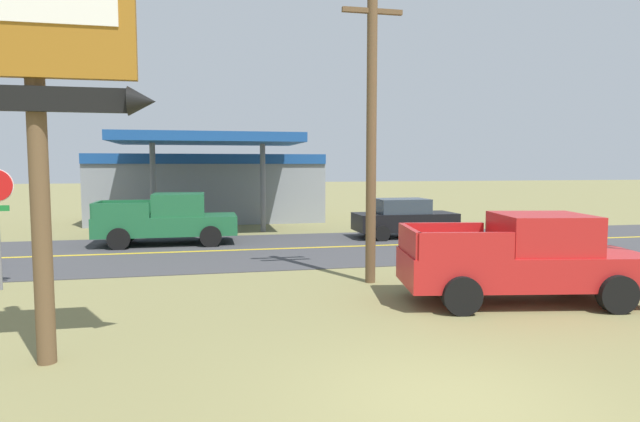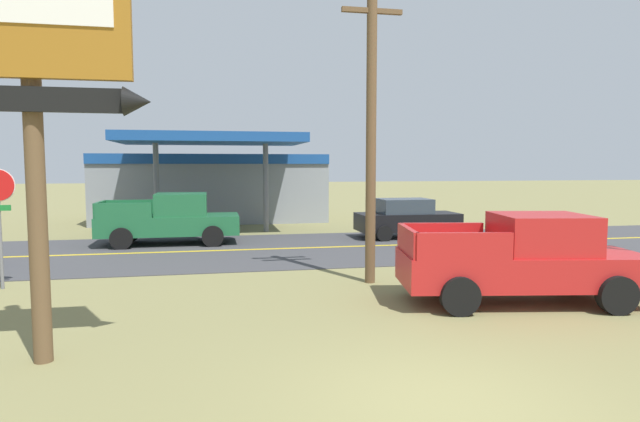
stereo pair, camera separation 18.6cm
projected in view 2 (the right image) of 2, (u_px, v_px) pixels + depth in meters
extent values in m
plane|color=olive|center=(445.00, 405.00, 6.79)|extent=(180.00, 180.00, 0.00)
cube|color=#3D3D3F|center=(293.00, 249.00, 19.49)|extent=(140.00, 8.00, 0.02)
cube|color=gold|center=(293.00, 248.00, 19.48)|extent=(126.00, 0.20, 0.01)
cylinder|color=brown|center=(34.00, 140.00, 8.01)|extent=(0.28, 0.28, 6.81)
cube|color=black|center=(28.00, 99.00, 7.78)|extent=(2.64, 0.12, 0.36)
cone|color=black|center=(137.00, 102.00, 8.08)|extent=(0.40, 0.44, 0.44)
cylinder|color=slate|center=(1.00, 245.00, 13.07)|extent=(0.08, 0.08, 2.20)
cylinder|color=brown|center=(371.00, 124.00, 13.56)|extent=(0.26, 0.26, 8.16)
cube|color=brown|center=(372.00, 11.00, 13.32)|extent=(1.55, 0.12, 0.12)
cube|color=gray|center=(212.00, 187.00, 29.89)|extent=(12.00, 6.00, 3.60)
cube|color=#19478C|center=(212.00, 159.00, 26.77)|extent=(12.00, 0.12, 0.50)
cube|color=#19478C|center=(211.00, 139.00, 23.82)|extent=(8.00, 5.00, 0.40)
cylinder|color=slate|center=(157.00, 186.00, 23.53)|extent=(0.24, 0.24, 4.20)
cylinder|color=slate|center=(266.00, 186.00, 24.47)|extent=(0.24, 0.24, 4.20)
cube|color=red|center=(520.00, 269.00, 11.80)|extent=(5.46, 2.82, 0.72)
cube|color=red|center=(542.00, 233.00, 11.75)|extent=(2.18, 2.10, 0.84)
cube|color=#28333D|center=(582.00, 233.00, 11.77)|extent=(0.38, 1.65, 0.71)
cube|color=red|center=(441.00, 235.00, 12.62)|extent=(1.94, 0.45, 0.56)
cube|color=red|center=(464.00, 246.00, 10.79)|extent=(1.94, 0.45, 0.56)
cube|color=red|center=(408.00, 240.00, 11.68)|extent=(0.44, 1.87, 0.56)
cylinder|color=black|center=(570.00, 275.00, 12.85)|extent=(0.84, 0.41, 0.80)
cylinder|color=black|center=(617.00, 295.00, 10.90)|extent=(0.84, 0.41, 0.80)
cylinder|color=black|center=(436.00, 276.00, 12.77)|extent=(0.84, 0.41, 0.80)
cylinder|color=black|center=(460.00, 296.00, 10.81)|extent=(0.84, 0.41, 0.80)
cube|color=#1E6038|center=(170.00, 225.00, 20.50)|extent=(5.20, 1.96, 0.72)
cube|color=#1E6038|center=(181.00, 204.00, 20.52)|extent=(1.90, 1.80, 0.84)
cube|color=#28333D|center=(205.00, 204.00, 20.69)|extent=(0.10, 1.66, 0.71)
cube|color=#1E6038|center=(131.00, 207.00, 21.04)|extent=(1.95, 0.12, 0.56)
cube|color=#1E6038|center=(123.00, 211.00, 19.24)|extent=(1.95, 0.12, 0.56)
cube|color=#1E6038|center=(100.00, 209.00, 19.95)|extent=(0.12, 1.88, 0.56)
cylinder|color=black|center=(213.00, 230.00, 21.80)|extent=(0.80, 0.28, 0.80)
cylinder|color=black|center=(213.00, 236.00, 19.89)|extent=(0.80, 0.28, 0.80)
cylinder|color=black|center=(130.00, 232.00, 21.17)|extent=(0.80, 0.28, 0.80)
cylinder|color=black|center=(121.00, 239.00, 19.25)|extent=(0.80, 0.28, 0.80)
cube|color=black|center=(407.00, 222.00, 22.39)|extent=(4.20, 1.76, 0.72)
cube|color=#2D3842|center=(404.00, 206.00, 22.31)|extent=(2.10, 1.56, 0.60)
cylinder|color=black|center=(428.00, 227.00, 23.54)|extent=(0.64, 0.24, 0.64)
cylinder|color=black|center=(445.00, 232.00, 21.82)|extent=(0.64, 0.24, 0.64)
cylinder|color=black|center=(371.00, 228.00, 23.03)|extent=(0.64, 0.24, 0.64)
cylinder|color=black|center=(384.00, 234.00, 21.31)|extent=(0.64, 0.24, 0.64)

